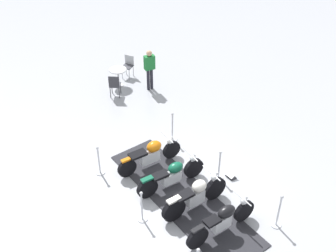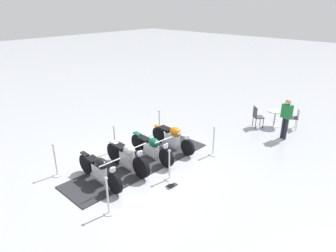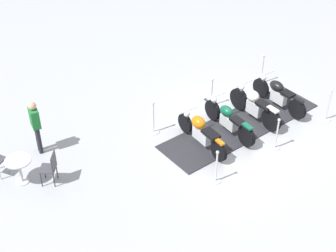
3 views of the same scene
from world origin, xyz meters
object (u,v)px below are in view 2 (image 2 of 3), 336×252
Objects in this scene: motorcycle_forest at (152,147)px; motorcycle_copper at (173,137)px; stanchion_left_mid at (115,142)px; stanchion_right_mid at (169,170)px; cafe_chair_near_table at (295,117)px; stanchion_left_front at (56,165)px; cafe_chair_across_table at (257,116)px; info_placard at (172,184)px; motorcycle_black at (100,169)px; stanchion_left_rear at (159,125)px; stanchion_right_front at (108,200)px; motorcycle_cream at (127,156)px; cafe_table at (275,115)px; stanchion_right_rear at (213,146)px; bystander_person at (286,115)px.

motorcycle_forest reaches higher than motorcycle_copper.
stanchion_right_mid is at bearing 178.98° from stanchion_left_mid.
motorcycle_forest is 6.72m from cafe_chair_near_table.
stanchion_left_front is 1.19× the size of cafe_chair_across_table.
motorcycle_black is at bearing -49.50° from info_placard.
stanchion_left_rear reaches higher than cafe_chair_across_table.
stanchion_right_front is at bearing -8.57° from info_placard.
stanchion_left_rear is (1.36, -2.89, -0.14)m from motorcycle_cream.
stanchion_right_front reaches higher than motorcycle_black.
stanchion_left_front reaches higher than cafe_chair_across_table.
stanchion_right_mid is at bearing 52.29° from motorcycle_black.
stanchion_left_front reaches higher than cafe_table.
stanchion_left_front is 9.91m from cafe_chair_near_table.
motorcycle_copper is (-0.06, -2.18, -0.00)m from motorcycle_cream.
stanchion_right_rear is 3.43m from bystander_person.
info_placard is (-0.27, 2.54, -0.28)m from stanchion_right_rear.
stanchion_right_front is 1.51× the size of cafe_table.
motorcycle_forest is 1.33× the size of bystander_person.
info_placard is 0.19× the size of bystander_person.
motorcycle_cream is at bearing -53.42° from stanchion_right_front.
cafe_chair_near_table is at bearing -132.01° from stanchion_left_rear.
stanchion_left_mid is at bearing 38.88° from stanchion_right_rear.
bystander_person is at bearing 66.55° from motorcycle_forest.
info_placard is 0.35× the size of cafe_chair_near_table.
motorcycle_cream is at bearing -12.10° from bystander_person.
motorcycle_cream is at bearing -78.88° from info_placard.
stanchion_left_mid is 1.40× the size of cafe_table.
motorcycle_cream is at bearing 157.83° from stanchion_left_mid.
motorcycle_cream is 6.76× the size of info_placard.
stanchion_left_front is (0.04, 2.32, -0.01)m from stanchion_left_mid.
cafe_table is (-3.32, -8.67, 0.19)m from stanchion_left_front.
motorcycle_black is 4.21m from stanchion_left_rear.
cafe_chair_near_table is 0.97× the size of cafe_chair_across_table.
stanchion_left_front is 3.57× the size of info_placard.
bystander_person is (-0.85, 0.98, 0.45)m from cafe_table.
stanchion_right_mid is (-1.35, 0.57, -0.13)m from motorcycle_forest.
stanchion_right_rear is 0.66× the size of bystander_person.
bystander_person reaches higher than stanchion_right_rear.
motorcycle_black is 2.18m from stanchion_left_mid.
info_placard is (-1.69, -0.30, -0.45)m from motorcycle_cream.
stanchion_right_mid reaches higher than cafe_chair_near_table.
stanchion_left_rear is at bearing -1.02° from stanchion_right_rear.
stanchion_right_rear is at bearing -121.90° from stanchion_left_front.
stanchion_left_front is at bearing 38.59° from cafe_chair_near_table.
stanchion_left_rear is 1.00× the size of stanchion_left_mid.
stanchion_left_mid reaches higher than motorcycle_forest.
motorcycle_forest is 3.20m from stanchion_left_front.
motorcycle_cream is 6.44m from cafe_chair_across_table.
bystander_person is at bearing 59.51° from motorcycle_copper.
motorcycle_cream is at bearing -129.42° from stanchion_left_front.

